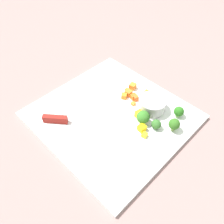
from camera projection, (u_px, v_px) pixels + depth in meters
ground_plane at (112, 117)px, 0.66m from camera, size 4.00×4.00×0.00m
cutting_board at (112, 116)px, 0.66m from camera, size 0.41×0.39×0.01m
prep_bowl at (152, 105)px, 0.65m from camera, size 0.08×0.08×0.04m
chef_knife at (76, 121)px, 0.62m from camera, size 0.25×0.21×0.02m
carrot_dice_0 at (127, 90)px, 0.72m from camera, size 0.01×0.01×0.01m
carrot_dice_1 at (124, 96)px, 0.69m from camera, size 0.02×0.02×0.01m
carrot_dice_2 at (142, 96)px, 0.69m from camera, size 0.01×0.02×0.01m
carrot_dice_3 at (147, 92)px, 0.71m from camera, size 0.01×0.01×0.01m
carrot_dice_4 at (135, 98)px, 0.69m from camera, size 0.02×0.02×0.02m
carrot_dice_5 at (133, 104)px, 0.67m from camera, size 0.01×0.01×0.01m
carrot_dice_6 at (129, 93)px, 0.70m from camera, size 0.02×0.02×0.02m
carrot_dice_7 at (151, 96)px, 0.70m from camera, size 0.01×0.01×0.01m
carrot_dice_8 at (133, 86)px, 0.72m from camera, size 0.02×0.02×0.02m
carrot_dice_9 at (133, 96)px, 0.69m from camera, size 0.02×0.02×0.02m
pepper_dice_0 at (145, 135)px, 0.60m from camera, size 0.02×0.02×0.01m
pepper_dice_1 at (142, 128)px, 0.61m from camera, size 0.02×0.02×0.02m
pepper_dice_2 at (143, 120)px, 0.63m from camera, size 0.02×0.02×0.01m
pepper_dice_3 at (140, 115)px, 0.64m from camera, size 0.03×0.02×0.02m
broccoli_floret_0 at (143, 117)px, 0.61m from camera, size 0.04×0.04×0.04m
broccoli_floret_1 at (174, 124)px, 0.60m from camera, size 0.03×0.03×0.04m
broccoli_floret_2 at (179, 112)px, 0.64m from camera, size 0.03×0.03×0.03m
broccoli_floret_3 at (156, 124)px, 0.61m from camera, size 0.03×0.03×0.03m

